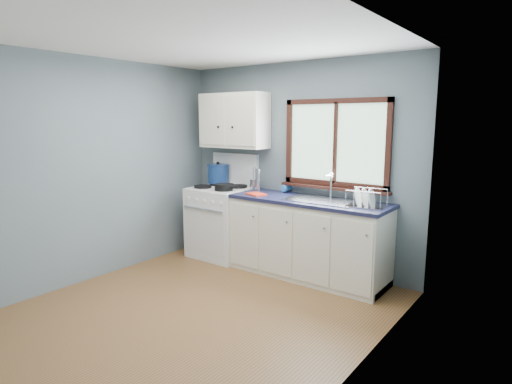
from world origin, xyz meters
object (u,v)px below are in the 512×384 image
Objects in this scene: sink at (322,206)px; skillet at (225,186)px; utensil_crock at (254,184)px; dish_rack at (366,202)px; base_cabinets at (307,242)px; gas_range at (222,220)px; thermos at (258,180)px; stockpot at (218,173)px.

skillet is (-1.30, -0.16, 0.13)m from sink.
utensil_crock is 0.85× the size of dish_rack.
gas_range is at bearing -179.18° from base_cabinets.
gas_range is 0.78m from thermos.
gas_range reaches higher than stockpot.
stockpot is 0.75× the size of dish_rack.
base_cabinets is at bearing -7.37° from thermos.
sink is 1.31m from skillet.
dish_rack is at bearing 10.53° from skillet.
gas_range reaches higher than skillet.
stockpot is 0.60m from utensil_crock.
dish_rack is at bearing -2.24° from base_cabinets.
thermos reaches higher than skillet.
skillet is at bearing -140.87° from thermos.
utensil_crock reaches higher than dish_rack.
skillet reaches higher than base_cabinets.
gas_range is 0.67m from utensil_crock.
thermos is (0.51, 0.12, 0.57)m from gas_range.
utensil_crock is (0.40, 0.18, 0.50)m from gas_range.
stockpot reaches higher than base_cabinets.
utensil_crock is at bearing 169.61° from base_cabinets.
gas_range is at bearing -166.74° from thermos.
skillet is 1.30× the size of stockpot.
skillet is at bearing -37.44° from gas_range.
stockpot is 0.89× the size of utensil_crock.
dish_rack is (1.60, -0.19, -0.02)m from utensil_crock.
dish_rack is (1.81, 0.14, -0.01)m from skillet.
sink reaches higher than base_cabinets.
thermos reaches higher than dish_rack.
utensil_crock is (0.22, 0.33, 0.00)m from skillet.
utensil_crock is 1.61m from dish_rack.
sink is at bearing 13.39° from skillet.
gas_range is 3.39× the size of dish_rack.
stockpot is 2.20m from dish_rack.
dish_rack is (1.49, -0.13, -0.09)m from thermos.
thermos is (-0.79, 0.10, 0.65)m from base_cabinets.
utensil_crock is (-1.08, 0.17, 0.13)m from sink.
base_cabinets is at bearing -10.39° from utensil_crock.
gas_range reaches higher than sink.
thermos is at bearing 13.26° from gas_range.
utensil_crock is at bearing 167.31° from dish_rack.
dish_rack is at bearing -0.24° from gas_range.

